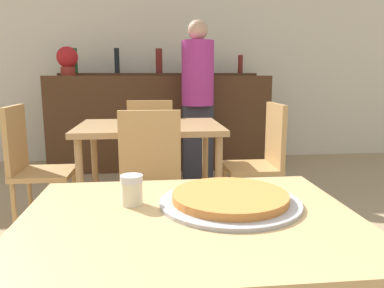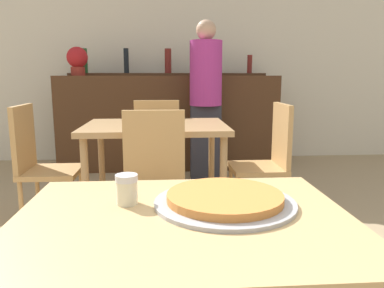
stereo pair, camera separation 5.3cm
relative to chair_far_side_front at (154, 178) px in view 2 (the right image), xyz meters
The scene contains 13 objects.
wall_back 3.02m from the chair_far_side_front, 87.69° to the left, with size 8.00×0.05×2.80m.
dining_table_near 1.21m from the chair_far_side_front, 84.45° to the right, with size 0.94×0.73×0.74m.
dining_table_far 0.57m from the chair_far_side_front, 90.00° to the left, with size 1.03×0.76×0.77m.
bar_counter 2.38m from the chair_far_side_front, 87.20° to the left, with size 2.60×0.56×1.12m.
bar_back_shelf 2.61m from the chair_far_side_front, 88.63° to the left, with size 2.39×0.24×0.33m.
chair_far_side_front is the anchor object (origin of this frame).
chair_far_side_back 1.09m from the chair_far_side_front, 90.00° to the left, with size 0.40×0.40×0.91m.
chair_far_side_left 1.01m from the chair_far_side_front, 147.32° to the left, with size 0.40×0.40×0.91m.
chair_far_side_right 1.01m from the chair_far_side_front, 32.68° to the left, with size 0.40×0.40×0.91m.
pizza_tray 1.17m from the chair_far_side_front, 77.64° to the right, with size 0.43×0.43×0.04m.
cheese_shaker 1.13m from the chair_far_side_front, 92.48° to the right, with size 0.07×0.07×0.09m.
person_standing 1.91m from the chair_far_side_front, 74.33° to the left, with size 0.34×0.34×1.68m.
potted_plant 2.63m from the chair_far_side_front, 111.82° to the left, with size 0.24×0.24×0.33m.
Camera 2 is at (-0.05, -0.98, 1.12)m, focal length 35.00 mm.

